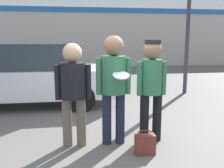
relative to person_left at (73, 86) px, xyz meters
name	(u,v)px	position (x,y,z in m)	size (l,w,h in m)	color
ground_plane	(118,146)	(0.68, -0.13, -0.98)	(56.00, 56.00, 0.00)	#5B5956
storefront_building	(85,37)	(0.68, 11.45, 0.81)	(24.00, 0.22, 3.53)	beige
person_left	(73,86)	(0.00, 0.00, 0.00)	(0.56, 0.39, 1.64)	#665B4C
person_middle_with_frisbee	(114,80)	(0.64, 0.01, 0.08)	(0.56, 0.58, 1.76)	#1E2338
person_right	(152,82)	(1.27, 0.03, 0.03)	(0.49, 0.32, 1.69)	black
parked_car_near	(27,75)	(-1.20, 2.77, -0.20)	(4.32, 1.84, 1.59)	silver
shrub	(45,58)	(-1.63, 10.61, -0.33)	(1.31, 1.31, 1.31)	#387A3D
handbag	(145,144)	(1.04, -0.45, -0.82)	(0.30, 0.23, 0.34)	brown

